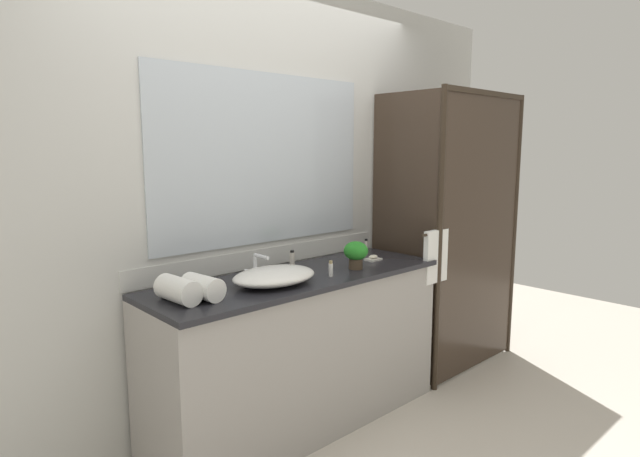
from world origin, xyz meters
name	(u,v)px	position (x,y,z in m)	size (l,w,h in m)	color
ground_plane	(301,424)	(0.00, 0.00, 0.00)	(8.00, 8.00, 0.00)	beige
wall_back_with_mirror	(263,199)	(0.00, 0.34, 1.31)	(4.40, 0.06, 2.60)	silver
vanity_cabinet	(300,350)	(0.00, 0.01, 0.45)	(1.80, 0.58, 0.90)	#9E9993
shower_enclosure	(456,233)	(1.27, -0.19, 1.02)	(1.20, 0.59, 2.00)	#2D2319
sink_basin	(274,276)	(-0.23, -0.06, 0.94)	(0.47, 0.34, 0.09)	white
faucet	(256,270)	(-0.23, 0.10, 0.95)	(0.17, 0.14, 0.14)	silver
potted_plant	(356,253)	(0.34, -0.11, 1.00)	(0.14, 0.14, 0.17)	#473828
soap_dish	(373,258)	(0.60, -0.02, 0.91)	(0.10, 0.07, 0.04)	silver
amenity_bottle_shampoo	(366,246)	(0.73, 0.17, 0.95)	(0.02, 0.02, 0.10)	silver
amenity_bottle_conditioner	(292,259)	(0.10, 0.19, 0.95)	(0.03, 0.03, 0.10)	silver
amenity_bottle_lotion	(331,269)	(0.10, -0.14, 0.94)	(0.02, 0.02, 0.09)	white
rolled_towel_near_edge	(178,290)	(-0.76, -0.02, 0.96)	(0.12, 0.12, 0.24)	white
rolled_towel_middle	(203,287)	(-0.65, -0.05, 0.96)	(0.12, 0.12, 0.21)	white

